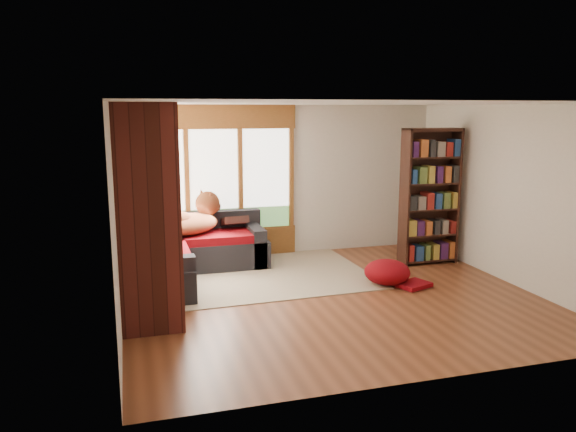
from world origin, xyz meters
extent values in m
plane|color=brown|center=(0.00, 0.00, 0.00)|extent=(5.50, 5.50, 0.00)
plane|color=white|center=(0.00, 0.00, 2.60)|extent=(5.50, 5.50, 0.00)
cube|color=silver|center=(0.00, 2.50, 1.30)|extent=(5.50, 0.04, 2.60)
cube|color=silver|center=(0.00, -2.50, 1.30)|extent=(5.50, 0.04, 2.60)
cube|color=silver|center=(-2.75, 0.00, 1.30)|extent=(0.04, 5.00, 2.60)
cube|color=silver|center=(2.75, 0.00, 1.30)|extent=(0.04, 5.00, 2.60)
cube|color=brown|center=(-1.20, 2.47, 1.35)|extent=(2.82, 0.10, 1.90)
cube|color=white|center=(-1.20, 2.47, 1.35)|extent=(2.54, 0.09, 1.62)
cube|color=brown|center=(-2.72, 1.20, 1.35)|extent=(0.10, 2.62, 1.90)
cube|color=white|center=(-2.72, 1.20, 1.35)|extent=(0.09, 2.36, 1.62)
cube|color=#627944|center=(-2.69, 2.03, 1.75)|extent=(0.03, 0.72, 0.90)
cube|color=#471914|center=(-2.40, -0.35, 1.30)|extent=(0.70, 0.70, 2.60)
cube|color=black|center=(-1.65, 2.05, 0.21)|extent=(2.20, 0.90, 0.42)
cube|color=black|center=(-1.65, 2.40, 0.61)|extent=(2.20, 0.20, 0.38)
cube|color=black|center=(-0.65, 2.05, 0.30)|extent=(0.20, 0.90, 0.60)
cube|color=maroon|center=(-1.75, 1.93, 0.48)|extent=(1.90, 0.66, 0.12)
cube|color=black|center=(-2.30, 1.40, 0.21)|extent=(0.90, 2.20, 0.42)
cube|color=black|center=(-2.65, 1.40, 0.61)|extent=(0.20, 2.20, 0.38)
cube|color=black|center=(-2.30, 0.40, 0.30)|extent=(0.90, 0.20, 0.60)
cube|color=maroon|center=(-2.18, 1.05, 0.48)|extent=(0.66, 1.20, 0.12)
cube|color=maroon|center=(-2.18, 2.00, 0.48)|extent=(0.66, 0.66, 0.12)
cube|color=beige|center=(-0.88, 1.40, 0.01)|extent=(3.71, 2.89, 0.01)
cube|color=#321810|center=(2.60, 1.20, 1.11)|extent=(0.04, 0.32, 2.23)
cube|color=#321810|center=(1.68, 1.20, 1.11)|extent=(0.04, 0.32, 2.23)
cube|color=#321810|center=(2.14, 1.35, 1.11)|extent=(0.95, 0.02, 2.23)
cube|color=#321810|center=(2.14, 1.20, 0.06)|extent=(0.87, 0.30, 0.03)
cube|color=#321810|center=(2.14, 1.20, 0.49)|extent=(0.87, 0.30, 0.03)
cube|color=#321810|center=(2.14, 1.20, 0.91)|extent=(0.87, 0.30, 0.03)
cube|color=#321810|center=(2.14, 1.20, 1.34)|extent=(0.87, 0.30, 0.03)
cube|color=#321810|center=(2.14, 1.20, 1.76)|extent=(0.87, 0.30, 0.03)
cube|color=#321810|center=(2.14, 1.20, 2.19)|extent=(0.87, 0.30, 0.03)
cube|color=#726659|center=(2.14, 1.18, 1.11)|extent=(0.83, 0.24, 2.07)
ellipsoid|color=maroon|center=(0.98, 0.33, 0.19)|extent=(0.68, 0.68, 0.36)
ellipsoid|color=brown|center=(-1.68, 1.92, 0.78)|extent=(1.16, 1.05, 0.33)
sphere|color=brown|center=(-1.37, 2.11, 0.94)|extent=(0.54, 0.54, 0.40)
cone|color=brown|center=(-1.43, 2.07, 1.10)|extent=(0.20, 0.20, 0.17)
ellipsoid|color=#302012|center=(-2.32, 0.99, 0.73)|extent=(0.87, 0.94, 0.27)
sphere|color=#302012|center=(-2.48, 1.22, 0.86)|extent=(0.45, 0.45, 0.32)
cone|color=#302012|center=(-2.45, 1.18, 0.99)|extent=(0.16, 0.16, 0.14)
cube|color=#331E19|center=(-0.95, 2.26, 0.75)|extent=(0.45, 0.12, 0.45)
cube|color=#331E19|center=(-1.55, 2.26, 0.75)|extent=(0.45, 0.12, 0.45)
cube|color=#331E19|center=(-2.48, 1.80, 0.75)|extent=(0.45, 0.12, 0.45)
cube|color=#331E19|center=(-2.48, 0.70, 0.75)|extent=(0.45, 0.12, 0.45)
cube|color=maroon|center=(-2.15, 2.26, 0.75)|extent=(0.42, 0.12, 0.42)
camera|label=1|loc=(-2.61, -6.86, 2.52)|focal=35.00mm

